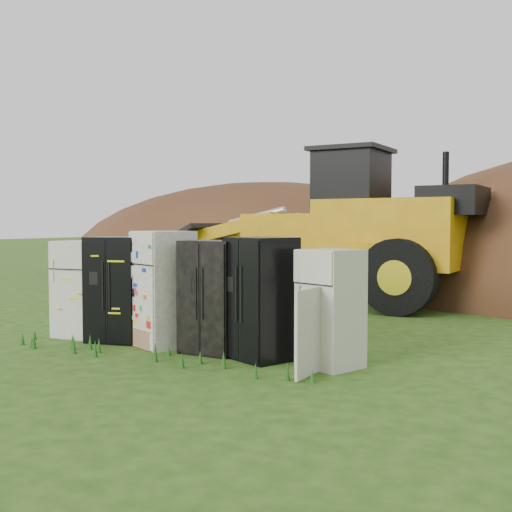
{
  "coord_description": "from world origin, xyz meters",
  "views": [
    {
      "loc": [
        5.89,
        -8.47,
        2.06
      ],
      "look_at": [
        0.09,
        2.0,
        1.43
      ],
      "focal_mm": 45.0,
      "sensor_mm": 36.0,
      "label": 1
    }
  ],
  "objects_px": {
    "fridge_leftmost": "(80,289)",
    "fridge_open_door": "(331,308)",
    "fridge_black_right": "(261,298)",
    "wheel_loader": "(315,226)",
    "fridge_black_side": "(118,289)",
    "fridge_sticker": "(164,289)",
    "fridge_dark_mid": "(214,297)"
  },
  "relations": [
    {
      "from": "fridge_leftmost",
      "to": "fridge_open_door",
      "type": "bearing_deg",
      "value": -5.28
    },
    {
      "from": "fridge_leftmost",
      "to": "fridge_open_door",
      "type": "height_order",
      "value": "fridge_leftmost"
    },
    {
      "from": "fridge_open_door",
      "to": "fridge_leftmost",
      "type": "bearing_deg",
      "value": -160.28
    },
    {
      "from": "fridge_black_right",
      "to": "wheel_loader",
      "type": "relative_size",
      "value": 0.23
    },
    {
      "from": "fridge_black_side",
      "to": "fridge_open_door",
      "type": "xyz_separation_m",
      "value": [
        3.99,
        -0.07,
        -0.07
      ]
    },
    {
      "from": "fridge_black_side",
      "to": "wheel_loader",
      "type": "distance_m",
      "value": 6.92
    },
    {
      "from": "fridge_open_door",
      "to": "wheel_loader",
      "type": "bearing_deg",
      "value": 135.91
    },
    {
      "from": "fridge_sticker",
      "to": "fridge_black_right",
      "type": "bearing_deg",
      "value": 21.43
    },
    {
      "from": "fridge_leftmost",
      "to": "fridge_black_side",
      "type": "height_order",
      "value": "fridge_black_side"
    },
    {
      "from": "fridge_sticker",
      "to": "fridge_dark_mid",
      "type": "xyz_separation_m",
      "value": [
        0.99,
        -0.02,
        -0.07
      ]
    },
    {
      "from": "fridge_black_side",
      "to": "fridge_sticker",
      "type": "height_order",
      "value": "fridge_sticker"
    },
    {
      "from": "fridge_leftmost",
      "to": "fridge_sticker",
      "type": "bearing_deg",
      "value": -4.1
    },
    {
      "from": "fridge_black_right",
      "to": "fridge_black_side",
      "type": "bearing_deg",
      "value": -158.34
    },
    {
      "from": "fridge_dark_mid",
      "to": "wheel_loader",
      "type": "height_order",
      "value": "wheel_loader"
    },
    {
      "from": "fridge_black_right",
      "to": "fridge_dark_mid",
      "type": "bearing_deg",
      "value": -160.91
    },
    {
      "from": "fridge_sticker",
      "to": "wheel_loader",
      "type": "xyz_separation_m",
      "value": [
        -0.25,
        6.79,
        1.0
      ]
    },
    {
      "from": "fridge_sticker",
      "to": "wheel_loader",
      "type": "bearing_deg",
      "value": 116.07
    },
    {
      "from": "fridge_black_side",
      "to": "fridge_black_right",
      "type": "bearing_deg",
      "value": -14.38
    },
    {
      "from": "fridge_sticker",
      "to": "fridge_open_door",
      "type": "bearing_deg",
      "value": 22.42
    },
    {
      "from": "fridge_dark_mid",
      "to": "fridge_black_right",
      "type": "xyz_separation_m",
      "value": [
        0.89,
        -0.06,
        0.03
      ]
    },
    {
      "from": "fridge_leftmost",
      "to": "fridge_black_right",
      "type": "bearing_deg",
      "value": -5.56
    },
    {
      "from": "fridge_leftmost",
      "to": "fridge_open_door",
      "type": "xyz_separation_m",
      "value": [
        4.87,
        -0.07,
        -0.03
      ]
    },
    {
      "from": "fridge_black_right",
      "to": "fridge_open_door",
      "type": "xyz_separation_m",
      "value": [
        1.12,
        0.0,
        -0.08
      ]
    },
    {
      "from": "fridge_black_right",
      "to": "wheel_loader",
      "type": "bearing_deg",
      "value": 130.38
    },
    {
      "from": "fridge_leftmost",
      "to": "wheel_loader",
      "type": "distance_m",
      "value": 7.07
    },
    {
      "from": "fridge_open_door",
      "to": "wheel_loader",
      "type": "relative_size",
      "value": 0.21
    },
    {
      "from": "fridge_dark_mid",
      "to": "fridge_open_door",
      "type": "distance_m",
      "value": 2.01
    },
    {
      "from": "fridge_dark_mid",
      "to": "fridge_sticker",
      "type": "bearing_deg",
      "value": 178.83
    },
    {
      "from": "fridge_leftmost",
      "to": "fridge_open_door",
      "type": "distance_m",
      "value": 4.87
    },
    {
      "from": "fridge_black_side",
      "to": "fridge_open_door",
      "type": "distance_m",
      "value": 3.99
    },
    {
      "from": "fridge_black_side",
      "to": "fridge_open_door",
      "type": "relative_size",
      "value": 1.08
    },
    {
      "from": "wheel_loader",
      "to": "fridge_leftmost",
      "type": "bearing_deg",
      "value": -102.41
    }
  ]
}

